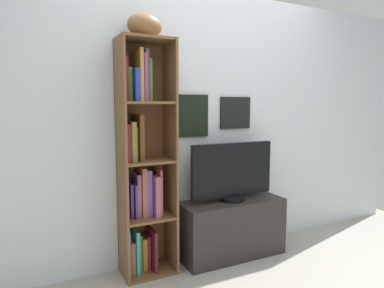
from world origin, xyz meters
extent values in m
cube|color=silver|center=(0.00, 1.13, 1.16)|extent=(4.80, 0.06, 2.32)
cube|color=black|center=(-0.15, 1.09, 1.25)|extent=(0.33, 0.02, 0.36)
cube|color=slate|center=(-0.15, 1.09, 1.25)|extent=(0.28, 0.01, 0.31)
cube|color=black|center=(0.30, 1.09, 1.27)|extent=(0.32, 0.02, 0.29)
cube|color=beige|center=(0.30, 1.09, 1.27)|extent=(0.27, 0.01, 0.24)
cube|color=brown|center=(-0.80, 0.95, 0.92)|extent=(0.02, 0.29, 1.84)
cube|color=brown|center=(-0.40, 0.95, 0.92)|extent=(0.02, 0.29, 1.84)
cube|color=brown|center=(-0.60, 1.10, 0.92)|extent=(0.42, 0.01, 1.84)
cube|color=brown|center=(-0.60, 0.95, 0.01)|extent=(0.38, 0.28, 0.02)
cube|color=brown|center=(-0.60, 0.95, 0.46)|extent=(0.38, 0.28, 0.02)
cube|color=brown|center=(-0.60, 0.95, 0.91)|extent=(0.38, 0.28, 0.02)
cube|color=brown|center=(-0.60, 0.95, 1.36)|extent=(0.38, 0.28, 0.02)
cube|color=brown|center=(-0.60, 0.95, 1.83)|extent=(0.38, 0.28, 0.02)
cube|color=teal|center=(-0.77, 0.99, 0.20)|extent=(0.03, 0.20, 0.36)
cube|color=#99553D|center=(-0.73, 1.00, 0.15)|extent=(0.03, 0.19, 0.26)
cube|color=teal|center=(-0.70, 0.99, 0.19)|extent=(0.03, 0.20, 0.35)
cube|color=#2A6928|center=(-0.67, 1.01, 0.17)|extent=(0.03, 0.16, 0.30)
cube|color=#B56C1B|center=(-0.63, 1.01, 0.15)|extent=(0.04, 0.16, 0.26)
cube|color=maroon|center=(-0.60, 1.01, 0.16)|extent=(0.02, 0.15, 0.28)
cube|color=#4F131B|center=(-0.57, 0.97, 0.19)|extent=(0.03, 0.23, 0.33)
cube|color=#43237C|center=(-0.77, 1.01, 0.65)|extent=(0.03, 0.15, 0.37)
cube|color=#563994|center=(-0.73, 1.00, 0.60)|extent=(0.02, 0.17, 0.27)
cube|color=#4E325B|center=(-0.71, 0.99, 0.60)|extent=(0.02, 0.20, 0.27)
cube|color=#8B5A8F|center=(-0.67, 1.01, 0.64)|extent=(0.03, 0.17, 0.34)
cube|color=#9A5B35|center=(-0.64, 1.00, 0.66)|extent=(0.04, 0.19, 0.39)
cube|color=purple|center=(-0.59, 1.00, 0.65)|extent=(0.04, 0.18, 0.37)
cube|color=#8C4E6B|center=(-0.54, 0.97, 0.63)|extent=(0.04, 0.24, 0.32)
cube|color=#9D483E|center=(-0.51, 0.98, 0.66)|extent=(0.02, 0.22, 0.37)
cube|color=maroon|center=(-0.76, 0.97, 1.06)|extent=(0.04, 0.23, 0.28)
cube|color=olive|center=(-0.72, 0.98, 1.07)|extent=(0.04, 0.23, 0.30)
cube|color=#4C9F1B|center=(-0.69, 1.00, 1.05)|extent=(0.02, 0.18, 0.26)
cube|color=#573013|center=(-0.66, 0.98, 1.10)|extent=(0.03, 0.22, 0.35)
cube|color=maroon|center=(-0.76, 1.00, 1.53)|extent=(0.04, 0.18, 0.33)
cube|color=#537A2B|center=(-0.73, 1.00, 1.49)|extent=(0.03, 0.17, 0.25)
cube|color=#1C36A4|center=(-0.69, 0.97, 1.49)|extent=(0.04, 0.23, 0.24)
cube|color=#A3772D|center=(-0.66, 0.97, 1.56)|extent=(0.03, 0.23, 0.39)
cube|color=#8F3761|center=(-0.62, 0.98, 1.55)|extent=(0.03, 0.22, 0.35)
cube|color=#3E4F72|center=(-0.59, 1.00, 1.56)|extent=(0.03, 0.17, 0.39)
cube|color=#577C42|center=(-0.56, 1.01, 1.53)|extent=(0.02, 0.16, 0.32)
ellipsoid|color=brown|center=(-0.60, 0.95, 1.93)|extent=(0.30, 0.22, 0.18)
cube|color=#2B2625|center=(0.16, 0.92, 0.25)|extent=(0.94, 0.36, 0.51)
cube|color=black|center=(0.16, 0.74, 0.25)|extent=(0.84, 0.01, 0.32)
cylinder|color=black|center=(0.16, 0.92, 0.53)|extent=(0.22, 0.22, 0.04)
cube|color=black|center=(0.16, 0.92, 0.78)|extent=(0.79, 0.04, 0.47)
cube|color=white|center=(0.16, 0.91, 0.78)|extent=(0.75, 0.01, 0.43)
camera|label=1|loc=(-1.41, -1.51, 1.35)|focal=31.30mm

